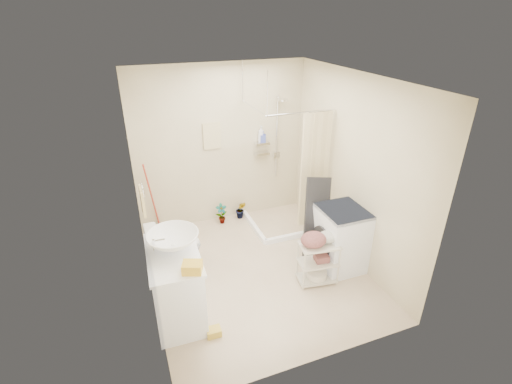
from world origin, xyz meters
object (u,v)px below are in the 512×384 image
laundry_rack (318,259)px  vanity (176,285)px  washing_machine (342,238)px  toilet (175,247)px

laundry_rack → vanity: bearing=-173.1°
vanity → washing_machine: 2.30m
vanity → washing_machine: bearing=5.8°
toilet → washing_machine: (2.18, -0.73, 0.09)m
vanity → laundry_rack: size_ratio=1.44×
vanity → toilet: (0.12, 0.86, -0.08)m
washing_machine → laundry_rack: (-0.47, -0.19, -0.10)m
washing_machine → laundry_rack: bearing=-157.4°
washing_machine → laundry_rack: 0.52m
vanity → washing_machine: washing_machine is taller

